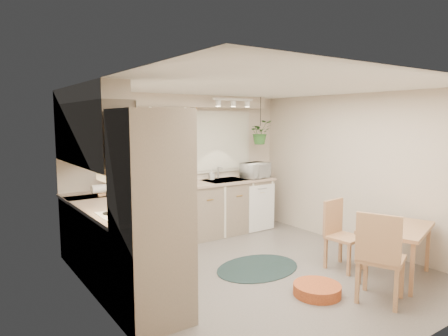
{
  "coord_description": "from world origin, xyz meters",
  "views": [
    {
      "loc": [
        -3.25,
        -3.87,
        2.0
      ],
      "look_at": [
        -0.18,
        0.55,
        1.34
      ],
      "focal_mm": 32.0,
      "sensor_mm": 36.0,
      "label": 1
    }
  ],
  "objects_px": {
    "chair_back": "(345,235)",
    "microwave": "(255,169)",
    "braided_rug": "(258,268)",
    "pet_bed": "(317,290)",
    "dining_table": "(395,252)",
    "chair_left": "(381,256)"
  },
  "relations": [
    {
      "from": "chair_back",
      "to": "pet_bed",
      "type": "bearing_deg",
      "value": 14.95
    },
    {
      "from": "chair_back",
      "to": "pet_bed",
      "type": "relative_size",
      "value": 1.69
    },
    {
      "from": "pet_bed",
      "to": "braided_rug",
      "type": "bearing_deg",
      "value": 91.55
    },
    {
      "from": "chair_back",
      "to": "microwave",
      "type": "bearing_deg",
      "value": -103.28
    },
    {
      "from": "pet_bed",
      "to": "chair_back",
      "type": "bearing_deg",
      "value": 21.08
    },
    {
      "from": "chair_back",
      "to": "microwave",
      "type": "xyz_separation_m",
      "value": [
        0.28,
        2.25,
        0.65
      ]
    },
    {
      "from": "braided_rug",
      "to": "microwave",
      "type": "height_order",
      "value": "microwave"
    },
    {
      "from": "chair_left",
      "to": "dining_table",
      "type": "bearing_deg",
      "value": 87.99
    },
    {
      "from": "chair_left",
      "to": "pet_bed",
      "type": "xyz_separation_m",
      "value": [
        -0.46,
        0.49,
        -0.45
      ]
    },
    {
      "from": "chair_back",
      "to": "braided_rug",
      "type": "relative_size",
      "value": 0.75
    },
    {
      "from": "microwave",
      "to": "braided_rug",
      "type": "bearing_deg",
      "value": -140.27
    },
    {
      "from": "pet_bed",
      "to": "microwave",
      "type": "height_order",
      "value": "microwave"
    },
    {
      "from": "dining_table",
      "to": "chair_back",
      "type": "bearing_deg",
      "value": 117.17
    },
    {
      "from": "dining_table",
      "to": "pet_bed",
      "type": "relative_size",
      "value": 1.96
    },
    {
      "from": "chair_left",
      "to": "pet_bed",
      "type": "relative_size",
      "value": 1.88
    },
    {
      "from": "microwave",
      "to": "pet_bed",
      "type": "bearing_deg",
      "value": -127.01
    },
    {
      "from": "chair_back",
      "to": "pet_bed",
      "type": "xyz_separation_m",
      "value": [
        -0.92,
        -0.35,
        -0.4
      ]
    },
    {
      "from": "pet_bed",
      "to": "microwave",
      "type": "xyz_separation_m",
      "value": [
        1.2,
        2.6,
        1.05
      ]
    },
    {
      "from": "chair_left",
      "to": "chair_back",
      "type": "bearing_deg",
      "value": 128.26
    },
    {
      "from": "braided_rug",
      "to": "microwave",
      "type": "bearing_deg",
      "value": 51.96
    },
    {
      "from": "chair_left",
      "to": "pet_bed",
      "type": "distance_m",
      "value": 0.81
    },
    {
      "from": "chair_left",
      "to": "microwave",
      "type": "distance_m",
      "value": 3.23
    }
  ]
}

